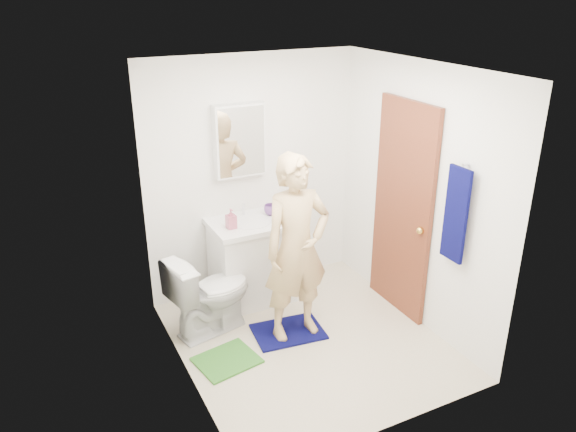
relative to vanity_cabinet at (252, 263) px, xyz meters
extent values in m
cube|color=beige|center=(0.15, -0.91, -0.41)|extent=(2.20, 2.40, 0.02)
cube|color=white|center=(0.15, -0.91, 2.01)|extent=(2.20, 2.40, 0.02)
cube|color=white|center=(0.15, 0.30, 0.80)|extent=(2.20, 0.02, 2.40)
cube|color=white|center=(0.15, -2.12, 0.80)|extent=(2.20, 0.02, 2.40)
cube|color=white|center=(-0.96, -0.91, 0.80)|extent=(0.02, 2.40, 2.40)
cube|color=white|center=(1.26, -0.91, 0.80)|extent=(0.02, 2.40, 2.40)
cube|color=white|center=(0.00, 0.00, 0.00)|extent=(0.75, 0.55, 0.80)
cube|color=white|center=(0.00, 0.00, 0.43)|extent=(0.79, 0.59, 0.05)
cylinder|color=white|center=(0.00, 0.00, 0.44)|extent=(0.40, 0.40, 0.03)
cylinder|color=silver|center=(0.00, 0.18, 0.51)|extent=(0.03, 0.03, 0.12)
cube|color=white|center=(0.00, 0.22, 1.20)|extent=(0.50, 0.12, 0.70)
cube|color=white|center=(0.00, 0.16, 1.20)|extent=(0.46, 0.01, 0.66)
cube|color=brown|center=(1.22, -0.76, 0.62)|extent=(0.05, 0.80, 2.05)
sphere|color=gold|center=(1.18, -1.08, 0.55)|extent=(0.07, 0.07, 0.07)
cube|color=#070844|center=(1.18, -1.48, 0.85)|extent=(0.03, 0.24, 0.80)
cylinder|color=silver|center=(1.22, -1.48, 1.27)|extent=(0.06, 0.02, 0.02)
imported|color=white|center=(-0.56, -0.36, -0.01)|extent=(0.84, 0.59, 0.78)
cube|color=#070844|center=(0.04, -0.72, -0.39)|extent=(0.68, 0.52, 0.02)
cube|color=#3A832B|center=(-0.61, -0.87, -0.39)|extent=(0.56, 0.50, 0.02)
imported|color=#BF5973|center=(-0.23, -0.07, 0.55)|extent=(0.09, 0.09, 0.19)
imported|color=#6B3E89|center=(0.24, 0.07, 0.50)|extent=(0.17, 0.17, 0.10)
imported|color=tan|center=(0.11, -0.77, 0.47)|extent=(0.62, 0.41, 1.69)
camera|label=1|loc=(-1.91, -4.62, 2.58)|focal=35.00mm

